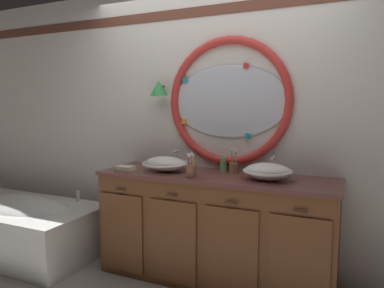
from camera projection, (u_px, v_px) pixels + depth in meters
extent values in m
cube|color=silver|center=(215.00, 126.00, 3.26)|extent=(6.40, 0.08, 2.60)
cube|color=brown|center=(215.00, 10.00, 3.11)|extent=(6.27, 0.01, 0.09)
ellipsoid|color=silver|center=(228.00, 102.00, 3.13)|extent=(1.06, 0.02, 0.63)
torus|color=red|center=(228.00, 102.00, 3.13)|extent=(1.13, 0.07, 1.13)
cube|color=teal|center=(289.00, 101.00, 2.90)|extent=(0.05, 0.01, 0.05)
cube|color=red|center=(246.00, 66.00, 3.02)|extent=(0.05, 0.01, 0.05)
cube|color=teal|center=(185.00, 80.00, 3.27)|extent=(0.05, 0.01, 0.05)
cube|color=orange|center=(184.00, 122.00, 3.32)|extent=(0.05, 0.01, 0.05)
cube|color=teal|center=(248.00, 136.00, 3.08)|extent=(0.05, 0.01, 0.05)
cylinder|color=#4C3823|center=(161.00, 86.00, 3.36)|extent=(0.02, 0.09, 0.02)
cone|color=green|center=(159.00, 88.00, 3.31)|extent=(0.17, 0.17, 0.14)
cube|color=brown|center=(214.00, 229.00, 3.01)|extent=(1.96, 0.57, 0.88)
cube|color=brown|center=(215.00, 176.00, 2.96)|extent=(2.00, 0.60, 0.03)
cube|color=brown|center=(225.00, 179.00, 3.22)|extent=(1.96, 0.02, 0.11)
cube|color=brown|center=(122.00, 233.00, 3.06)|extent=(0.41, 0.02, 0.67)
cylinder|color=#422D1E|center=(120.00, 190.00, 3.00)|extent=(0.10, 0.01, 0.01)
cube|color=brown|center=(173.00, 242.00, 2.85)|extent=(0.41, 0.02, 0.67)
cylinder|color=#422D1E|center=(172.00, 196.00, 2.80)|extent=(0.10, 0.01, 0.01)
cube|color=brown|center=(231.00, 252.00, 2.65)|extent=(0.41, 0.02, 0.67)
cylinder|color=#422D1E|center=(231.00, 203.00, 2.60)|extent=(0.10, 0.01, 0.01)
cube|color=brown|center=(299.00, 265.00, 2.45)|extent=(0.41, 0.02, 0.67)
cylinder|color=#422D1E|center=(300.00, 211.00, 2.40)|extent=(0.10, 0.01, 0.01)
cube|color=white|center=(19.00, 229.00, 3.60)|extent=(1.66, 0.85, 0.49)
ellipsoid|color=white|center=(17.00, 210.00, 3.58)|extent=(1.36, 0.66, 0.28)
cube|color=white|center=(17.00, 206.00, 3.57)|extent=(1.69, 0.88, 0.02)
cylinder|color=silver|center=(78.00, 196.00, 3.71)|extent=(0.04, 0.04, 0.11)
cylinder|color=silver|center=(17.00, 210.00, 3.58)|extent=(0.04, 0.04, 0.01)
ellipsoid|color=white|center=(165.00, 164.00, 3.11)|extent=(0.39, 0.27, 0.13)
torus|color=white|center=(165.00, 163.00, 3.11)|extent=(0.41, 0.41, 0.02)
cylinder|color=silver|center=(165.00, 163.00, 3.11)|extent=(0.03, 0.03, 0.01)
ellipsoid|color=white|center=(268.00, 172.00, 2.74)|extent=(0.36, 0.27, 0.13)
torus|color=white|center=(268.00, 171.00, 2.74)|extent=(0.38, 0.38, 0.02)
cylinder|color=silver|center=(268.00, 171.00, 2.74)|extent=(0.03, 0.03, 0.01)
cylinder|color=silver|center=(178.00, 166.00, 3.34)|extent=(0.05, 0.05, 0.02)
cylinder|color=silver|center=(178.00, 158.00, 3.33)|extent=(0.02, 0.02, 0.13)
sphere|color=silver|center=(178.00, 151.00, 3.32)|extent=(0.03, 0.03, 0.03)
cylinder|color=silver|center=(175.00, 152.00, 3.28)|extent=(0.02, 0.10, 0.02)
cylinder|color=silver|center=(169.00, 163.00, 3.37)|extent=(0.04, 0.04, 0.06)
cylinder|color=silver|center=(186.00, 164.00, 3.30)|extent=(0.04, 0.04, 0.06)
cube|color=silver|center=(169.00, 159.00, 3.37)|extent=(0.05, 0.01, 0.01)
cube|color=silver|center=(186.00, 161.00, 3.29)|extent=(0.05, 0.01, 0.01)
cylinder|color=silver|center=(274.00, 173.00, 2.97)|extent=(0.05, 0.05, 0.02)
cylinder|color=silver|center=(274.00, 165.00, 2.96)|extent=(0.02, 0.02, 0.13)
sphere|color=silver|center=(274.00, 157.00, 2.95)|extent=(0.03, 0.03, 0.03)
cylinder|color=silver|center=(273.00, 158.00, 2.90)|extent=(0.02, 0.11, 0.02)
cylinder|color=silver|center=(265.00, 170.00, 3.00)|extent=(0.04, 0.04, 0.06)
cylinder|color=silver|center=(284.00, 172.00, 2.93)|extent=(0.04, 0.04, 0.06)
cube|color=silver|center=(265.00, 166.00, 2.99)|extent=(0.05, 0.01, 0.01)
cube|color=silver|center=(284.00, 168.00, 2.93)|extent=(0.05, 0.01, 0.01)
cylinder|color=#996647|center=(191.00, 171.00, 2.84)|extent=(0.09, 0.09, 0.10)
torus|color=#996647|center=(191.00, 165.00, 2.83)|extent=(0.09, 0.09, 0.01)
cylinder|color=yellow|center=(193.00, 166.00, 2.82)|extent=(0.03, 0.03, 0.16)
cube|color=white|center=(193.00, 155.00, 2.81)|extent=(0.02, 0.02, 0.03)
cylinder|color=purple|center=(192.00, 165.00, 2.85)|extent=(0.03, 0.02, 0.17)
cube|color=white|center=(192.00, 153.00, 2.84)|extent=(0.02, 0.02, 0.02)
cylinder|color=purple|center=(188.00, 166.00, 2.84)|extent=(0.02, 0.01, 0.16)
cube|color=white|center=(188.00, 155.00, 2.83)|extent=(0.02, 0.02, 0.02)
cylinder|color=pink|center=(190.00, 166.00, 2.82)|extent=(0.03, 0.02, 0.16)
cube|color=white|center=(190.00, 155.00, 2.81)|extent=(0.02, 0.02, 0.02)
cylinder|color=#996647|center=(234.00, 168.00, 3.02)|extent=(0.07, 0.07, 0.08)
torus|color=#996647|center=(234.00, 164.00, 3.02)|extent=(0.08, 0.08, 0.01)
cylinder|color=#19ADB2|center=(235.00, 162.00, 3.01)|extent=(0.01, 0.02, 0.18)
cube|color=white|center=(235.00, 150.00, 2.99)|extent=(0.02, 0.02, 0.02)
cylinder|color=orange|center=(232.00, 161.00, 3.02)|extent=(0.01, 0.04, 0.19)
cube|color=white|center=(232.00, 149.00, 3.01)|extent=(0.02, 0.02, 0.02)
cylinder|color=#6BAD66|center=(223.00, 164.00, 3.12)|extent=(0.06, 0.06, 0.12)
cylinder|color=silver|center=(223.00, 157.00, 3.12)|extent=(0.03, 0.03, 0.02)
cylinder|color=silver|center=(223.00, 155.00, 3.10)|extent=(0.01, 0.04, 0.01)
cube|color=beige|center=(125.00, 170.00, 3.14)|extent=(0.17, 0.12, 0.02)
cube|color=beige|center=(125.00, 167.00, 3.14)|extent=(0.16, 0.11, 0.02)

